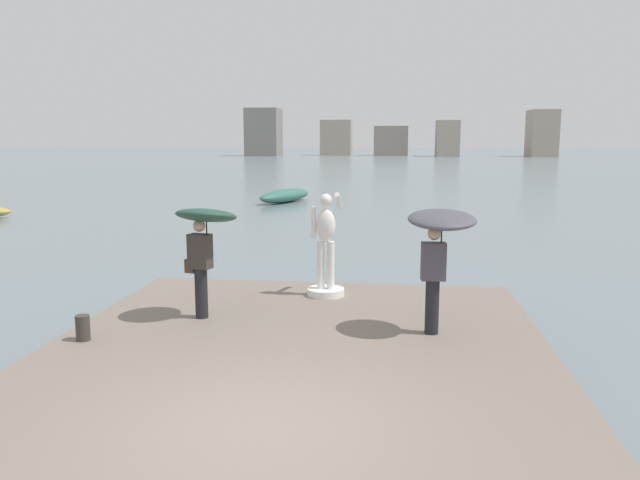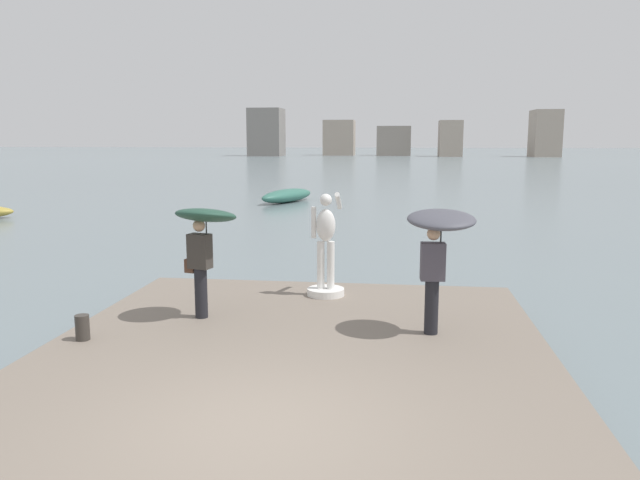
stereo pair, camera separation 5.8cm
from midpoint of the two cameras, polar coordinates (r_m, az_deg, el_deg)
name	(u,v)px [view 1 (the left image)]	position (r m, az deg, el deg)	size (l,w,h in m)	color
ground_plane	(376,186)	(46.38, 5.16, 4.93)	(400.00, 400.00, 0.00)	slate
pier	(288,376)	(8.94, -3.10, -12.38)	(7.63, 9.91, 0.40)	slate
statue_white_figure	(326,256)	(12.33, 0.39, -1.43)	(0.74, 0.93, 2.07)	white
onlooker_left	(204,231)	(10.83, -10.71, 0.79)	(1.27, 1.29, 2.00)	black
onlooker_right	(439,236)	(9.95, 10.72, 0.32)	(1.15, 1.16, 2.03)	black
mooring_bollard	(83,328)	(10.41, -21.06, -7.52)	(0.22, 0.22, 0.40)	#38332D
boat_near	(285,196)	(34.64, -3.26, 4.08)	(2.90, 4.79, 0.73)	#336B5B
distant_skyline	(381,136)	(127.65, 5.55, 9.48)	(60.31, 13.32, 9.47)	gray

